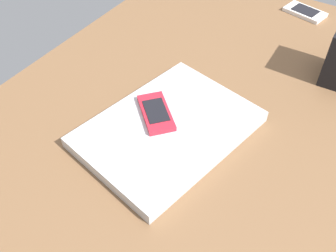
% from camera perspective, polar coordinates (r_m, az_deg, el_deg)
% --- Properties ---
extents(desk_surface, '(1.20, 0.80, 0.03)m').
position_cam_1_polar(desk_surface, '(0.76, 3.60, 0.25)').
color(desk_surface, brown).
rests_on(desk_surface, ground).
extents(laptop_closed, '(0.36, 0.29, 0.02)m').
position_cam_1_polar(laptop_closed, '(0.71, -0.00, -0.47)').
color(laptop_closed, '#B7BABC').
rests_on(laptop_closed, desk_surface).
extents(cell_phone_on_laptop, '(0.11, 0.11, 0.01)m').
position_cam_1_polar(cell_phone_on_laptop, '(0.72, -1.81, 2.03)').
color(cell_phone_on_laptop, red).
rests_on(cell_phone_on_laptop, laptop_closed).
extents(cell_phone_on_desk, '(0.08, 0.11, 0.01)m').
position_cam_1_polar(cell_phone_on_desk, '(1.13, 19.80, 15.76)').
color(cell_phone_on_desk, silver).
rests_on(cell_phone_on_desk, desk_surface).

